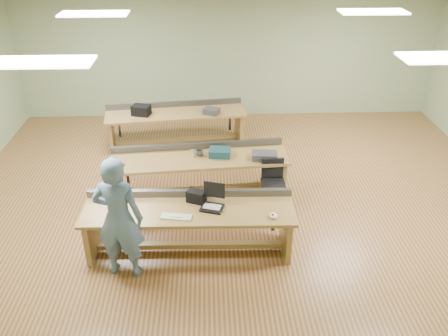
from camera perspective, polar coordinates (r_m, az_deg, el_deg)
The scene contains 21 objects.
floor at distance 8.59m, azimuth 1.67°, elevation -3.67°, with size 10.00×10.00×0.00m, color #9F703C.
ceiling at distance 7.42m, azimuth 2.01°, elevation 16.27°, with size 10.00×10.00×0.00m, color silver.
wall_back at distance 11.66m, azimuth 0.50°, elevation 13.33°, with size 10.00×0.04×3.00m, color #90AB82.
wall_front at distance 4.51m, azimuth 5.28°, elevation -14.88°, with size 10.00×0.04×3.00m, color #90AB82.
fluor_panels at distance 7.43m, azimuth 2.01°, elevation 16.05°, with size 6.20×3.50×0.03m.
workbench_front at distance 7.09m, azimuth -4.21°, elevation -6.11°, with size 3.12×0.89×0.86m.
workbench_mid at distance 8.48m, azimuth -2.96°, elevation 0.25°, with size 3.19×1.10×0.86m.
workbench_back at distance 10.42m, azimuth -5.81°, elevation 5.77°, with size 3.06×1.14×0.86m.
person at distance 6.58m, azimuth -12.54°, elevation -5.95°, with size 0.68×0.45×1.86m, color slate.
laptop_base at distance 6.94m, azimuth -1.44°, elevation -4.81°, with size 0.32×0.26×0.03m, color black.
laptop_screen at distance 6.91m, azimuth -1.18°, elevation -2.64°, with size 0.32×0.02×0.25m, color black.
keyboard at distance 6.79m, azimuth -5.77°, elevation -5.88°, with size 0.44×0.15×0.03m, color beige.
trackball_mouse at distance 6.79m, azimuth 5.98°, elevation -5.72°, with size 0.12×0.14×0.06m, color white.
camera_bag at distance 7.07m, azimuth -3.34°, elevation -3.41°, with size 0.27×0.17×0.18m, color black.
task_chair at distance 8.29m, azimuth 5.88°, elevation -2.60°, with size 0.46×0.46×0.85m.
parts_bin_teal at distance 8.38m, azimuth -0.51°, elevation 1.89°, with size 0.37×0.28×0.13m, color #143941.
parts_bin_grey at distance 8.31m, azimuth 4.91°, elevation 1.47°, with size 0.43×0.28×0.12m, color #343437.
mug at distance 8.40m, azimuth -2.94°, elevation 1.82°, with size 0.13×0.13×0.11m, color #343437.
drinks_can at distance 8.37m, azimuth -3.75°, elevation 1.78°, with size 0.07×0.07×0.13m, color silver.
storage_box_back at distance 10.25m, azimuth -9.94°, elevation 6.86°, with size 0.37×0.26×0.21m, color black.
tray_back at distance 10.16m, azimuth -1.53°, elevation 6.85°, with size 0.32×0.23×0.13m, color #343437.
Camera 1 is at (-0.52, -7.23, 4.60)m, focal length 38.00 mm.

